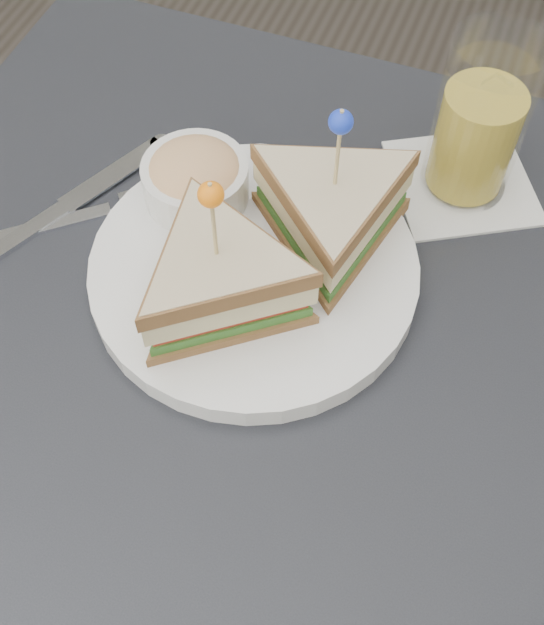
% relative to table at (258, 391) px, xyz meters
% --- Properties ---
extents(ground_plane, '(3.50, 3.50, 0.00)m').
position_rel_table_xyz_m(ground_plane, '(0.00, 0.00, -0.67)').
color(ground_plane, '#3F3833').
extents(table, '(0.80, 0.80, 0.75)m').
position_rel_table_xyz_m(table, '(0.00, 0.00, 0.00)').
color(table, black).
rests_on(table, ground).
extents(plate_meal, '(0.34, 0.34, 0.17)m').
position_rel_table_xyz_m(plate_meal, '(-0.02, 0.08, 0.12)').
color(plate_meal, white).
rests_on(plate_meal, table).
extents(cutlery_fork, '(0.17, 0.14, 0.01)m').
position_rel_table_xyz_m(cutlery_fork, '(-0.20, 0.08, 0.08)').
color(cutlery_fork, white).
rests_on(cutlery_fork, table).
extents(cutlery_knife, '(0.11, 0.21, 0.01)m').
position_rel_table_xyz_m(cutlery_knife, '(-0.23, 0.09, 0.08)').
color(cutlery_knife, silver).
rests_on(cutlery_knife, table).
extents(drink_set, '(0.18, 0.18, 0.17)m').
position_rel_table_xyz_m(drink_set, '(0.12, 0.25, 0.15)').
color(drink_set, silver).
rests_on(drink_set, table).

